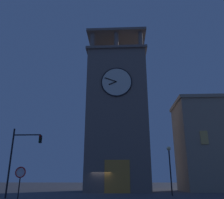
{
  "coord_description": "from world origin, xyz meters",
  "views": [
    {
      "loc": [
        -2.83,
        31.73,
        1.64
      ],
      "look_at": [
        -1.16,
        -3.59,
        13.59
      ],
      "focal_mm": 37.91,
      "sensor_mm": 36.0,
      "label": 1
    }
  ],
  "objects_px": {
    "traffic_signal_near": "(20,152)",
    "street_lamp": "(170,161)",
    "no_horn_sign": "(20,175)",
    "clocktower": "(118,117)"
  },
  "relations": [
    {
      "from": "clocktower",
      "to": "no_horn_sign",
      "type": "relative_size",
      "value": 10.48
    },
    {
      "from": "traffic_signal_near",
      "to": "street_lamp",
      "type": "xyz_separation_m",
      "value": [
        -14.93,
        -3.97,
        -0.54
      ]
    },
    {
      "from": "clocktower",
      "to": "street_lamp",
      "type": "distance_m",
      "value": 12.67
    },
    {
      "from": "clocktower",
      "to": "no_horn_sign",
      "type": "xyz_separation_m",
      "value": [
        6.57,
        17.92,
        -8.76
      ]
    },
    {
      "from": "clocktower",
      "to": "traffic_signal_near",
      "type": "relative_size",
      "value": 4.1
    },
    {
      "from": "no_horn_sign",
      "to": "clocktower",
      "type": "bearing_deg",
      "value": -110.15
    },
    {
      "from": "street_lamp",
      "to": "no_horn_sign",
      "type": "bearing_deg",
      "value": 36.7
    },
    {
      "from": "traffic_signal_near",
      "to": "no_horn_sign",
      "type": "xyz_separation_m",
      "value": [
        -2.54,
        5.27,
        -2.14
      ]
    },
    {
      "from": "traffic_signal_near",
      "to": "street_lamp",
      "type": "relative_size",
      "value": 1.26
    },
    {
      "from": "street_lamp",
      "to": "no_horn_sign",
      "type": "relative_size",
      "value": 2.03
    }
  ]
}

